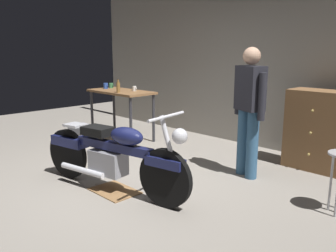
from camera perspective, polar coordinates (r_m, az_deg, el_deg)
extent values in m
plane|color=gray|center=(4.42, -6.43, -9.68)|extent=(12.00, 12.00, 0.00)
cube|color=gray|center=(6.22, 14.23, 11.04)|extent=(8.00, 0.12, 3.10)
cube|color=brown|center=(6.57, -7.55, 5.49)|extent=(1.30, 0.64, 0.04)
cylinder|color=#2D2D33|center=(6.97, -12.10, 1.96)|extent=(0.05, 0.05, 0.86)
cylinder|color=#2D2D33|center=(6.02, -5.99, 0.57)|extent=(0.05, 0.05, 0.86)
cylinder|color=#2D2D33|center=(7.26, -8.65, 2.50)|extent=(0.05, 0.05, 0.86)
cylinder|color=#2D2D33|center=(6.35, -2.34, 1.25)|extent=(0.05, 0.05, 0.86)
cylinder|color=black|center=(3.76, -0.47, -8.38)|extent=(0.64, 0.18, 0.64)
cylinder|color=black|center=(4.78, -15.78, -4.28)|extent=(0.64, 0.18, 0.64)
cube|color=#191E4C|center=(3.70, -0.48, -5.83)|extent=(0.46, 0.21, 0.10)
cube|color=#191E4C|center=(4.70, -15.52, -2.33)|extent=(0.54, 0.27, 0.12)
cube|color=gray|center=(4.26, -9.58, -5.75)|extent=(0.48, 0.31, 0.28)
cube|color=#191E4C|center=(4.13, -8.69, -3.25)|extent=(1.10, 0.29, 0.10)
ellipsoid|color=#191E4C|center=(3.96, -6.67, -1.62)|extent=(0.47, 0.29, 0.20)
cube|color=black|center=(4.27, -11.18, -0.76)|extent=(0.40, 0.30, 0.10)
cube|color=silver|center=(4.55, -14.68, 0.15)|extent=(0.27, 0.24, 0.03)
cylinder|color=silver|center=(3.62, 0.29, -3.68)|extent=(0.27, 0.10, 0.68)
cylinder|color=silver|center=(3.57, -0.23, 1.53)|extent=(0.14, 0.60, 0.03)
sphere|color=silver|center=(3.52, 1.90, -1.64)|extent=(0.16, 0.16, 0.16)
cylinder|color=silver|center=(4.41, -13.60, -6.91)|extent=(0.70, 0.19, 0.07)
cylinder|color=#355F84|center=(4.66, 13.37, -3.03)|extent=(0.15, 0.15, 0.88)
cylinder|color=#355F84|center=(4.82, 11.93, -2.48)|extent=(0.15, 0.15, 0.88)
cube|color=#26262D|center=(4.61, 13.05, 5.93)|extent=(0.43, 0.34, 0.56)
cylinder|color=#26262D|center=(4.43, 14.87, 4.55)|extent=(0.09, 0.09, 0.58)
cylinder|color=#26262D|center=(4.81, 11.28, 5.30)|extent=(0.09, 0.09, 0.58)
sphere|color=tan|center=(4.59, 13.30, 10.90)|extent=(0.22, 0.22, 0.22)
cylinder|color=#B2B2B7|center=(4.05, 24.68, -8.16)|extent=(0.02, 0.02, 0.62)
cube|color=brown|center=(5.30, 22.89, -0.62)|extent=(0.80, 0.44, 1.10)
sphere|color=tan|center=(5.04, 22.16, 2.29)|extent=(0.04, 0.04, 0.04)
sphere|color=tan|center=(5.10, 21.89, -1.03)|extent=(0.04, 0.04, 0.04)
sphere|color=tan|center=(5.17, 21.62, -4.27)|extent=(0.04, 0.04, 0.04)
cube|color=olive|center=(4.31, -8.59, -10.25)|extent=(0.56, 0.40, 0.01)
cube|color=gray|center=(6.40, -13.54, -1.39)|extent=(0.44, 0.32, 0.34)
cylinder|color=#2D51AD|center=(6.91, -9.98, 6.36)|extent=(0.09, 0.09, 0.11)
torus|color=#2D51AD|center=(6.87, -9.74, 6.37)|extent=(0.06, 0.01, 0.06)
cylinder|color=white|center=(6.46, -5.43, 6.00)|extent=(0.07, 0.07, 0.09)
torus|color=white|center=(6.43, -5.19, 6.02)|extent=(0.05, 0.01, 0.05)
cylinder|color=#3D7F4C|center=(7.03, -9.14, 6.43)|extent=(0.09, 0.09, 0.09)
torus|color=#3D7F4C|center=(6.99, -8.90, 6.44)|extent=(0.05, 0.01, 0.05)
cylinder|color=olive|center=(6.25, -8.00, 6.15)|extent=(0.06, 0.06, 0.18)
cylinder|color=olive|center=(6.24, -8.03, 7.20)|extent=(0.03, 0.03, 0.05)
cylinder|color=black|center=(6.24, -8.04, 7.47)|extent=(0.03, 0.03, 0.01)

